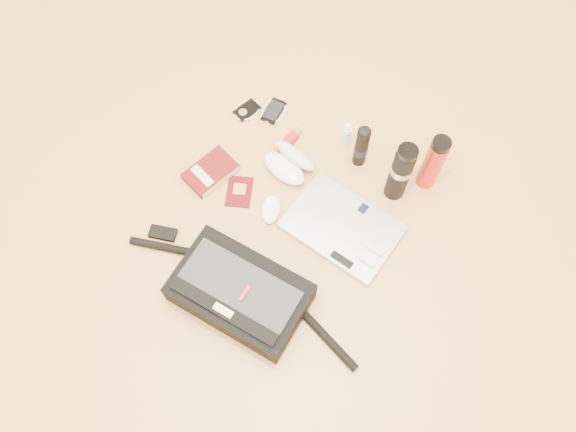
{
  "coord_description": "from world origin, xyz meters",
  "views": [
    {
      "loc": [
        0.4,
        -0.64,
        1.81
      ],
      "look_at": [
        -0.01,
        0.08,
        0.06
      ],
      "focal_mm": 35.0,
      "sensor_mm": 36.0,
      "label": 1
    }
  ],
  "objects_px": {
    "book": "(211,172)",
    "thermos_black": "(401,172)",
    "messenger_bag": "(239,292)",
    "thermos_red": "(433,163)",
    "laptop": "(343,227)"
  },
  "relations": [
    {
      "from": "book",
      "to": "thermos_black",
      "type": "height_order",
      "value": "thermos_black"
    },
    {
      "from": "messenger_bag",
      "to": "thermos_black",
      "type": "bearing_deg",
      "value": 66.36
    },
    {
      "from": "thermos_red",
      "to": "book",
      "type": "bearing_deg",
      "value": -152.94
    },
    {
      "from": "thermos_black",
      "to": "messenger_bag",
      "type": "bearing_deg",
      "value": -114.6
    },
    {
      "from": "laptop",
      "to": "book",
      "type": "height_order",
      "value": "laptop"
    },
    {
      "from": "laptop",
      "to": "thermos_black",
      "type": "relative_size",
      "value": 1.45
    },
    {
      "from": "laptop",
      "to": "messenger_bag",
      "type": "bearing_deg",
      "value": -108.38
    },
    {
      "from": "laptop",
      "to": "book",
      "type": "xyz_separation_m",
      "value": [
        -0.52,
        -0.04,
        0.0
      ]
    },
    {
      "from": "thermos_black",
      "to": "book",
      "type": "bearing_deg",
      "value": -157.03
    },
    {
      "from": "book",
      "to": "thermos_black",
      "type": "distance_m",
      "value": 0.68
    },
    {
      "from": "thermos_black",
      "to": "thermos_red",
      "type": "bearing_deg",
      "value": 49.4
    },
    {
      "from": "laptop",
      "to": "thermos_red",
      "type": "height_order",
      "value": "thermos_red"
    },
    {
      "from": "book",
      "to": "thermos_red",
      "type": "xyz_separation_m",
      "value": [
        0.7,
        0.36,
        0.11
      ]
    },
    {
      "from": "book",
      "to": "thermos_red",
      "type": "bearing_deg",
      "value": 44.83
    },
    {
      "from": "book",
      "to": "laptop",
      "type": "bearing_deg",
      "value": 21.94
    }
  ]
}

